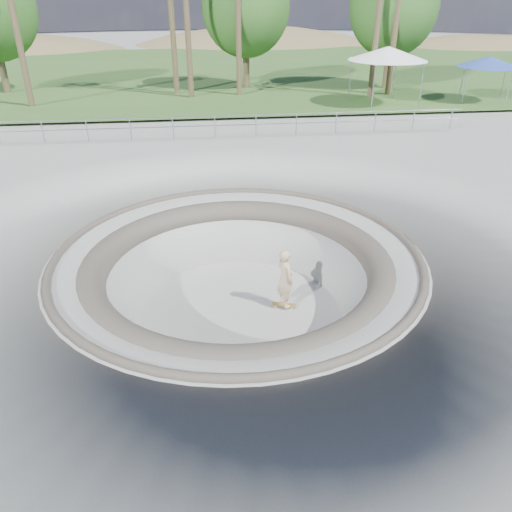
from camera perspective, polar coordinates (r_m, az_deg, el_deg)
name	(u,v)px	position (r m, az deg, el deg)	size (l,w,h in m)	color
ground	(237,255)	(13.87, -2.14, 0.11)	(180.00, 180.00, 0.00)	#AAABA5
skate_bowl	(238,310)	(14.82, -2.02, -6.14)	(14.00, 14.00, 4.10)	#AAABA5
grass_strip	(202,71)	(46.63, -6.14, 20.31)	(180.00, 36.00, 0.12)	#355A24
distant_hills	(228,102)	(70.84, -3.18, 17.16)	(103.20, 45.00, 28.60)	brown
safety_railing	(215,126)	(24.91, -4.72, 14.58)	(25.00, 0.06, 1.03)	gray
skateboard	(284,305)	(15.05, 3.24, -5.61)	(0.77, 0.41, 0.08)	olive
skater	(285,278)	(14.55, 3.33, -2.57)	(0.66, 0.44, 1.82)	#CEB485
canopy_white	(388,54)	(32.49, 14.85, 21.46)	(6.47, 6.47, 3.30)	gray
canopy_blue	(489,62)	(35.58, 25.10, 19.45)	(4.79, 4.79, 2.65)	gray
bushy_tree_mid	(246,7)	(37.21, -1.17, 26.58)	(5.91, 5.37, 8.53)	brown
bushy_tree_right	(394,6)	(38.36, 15.53, 25.81)	(5.97, 5.42, 8.61)	brown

